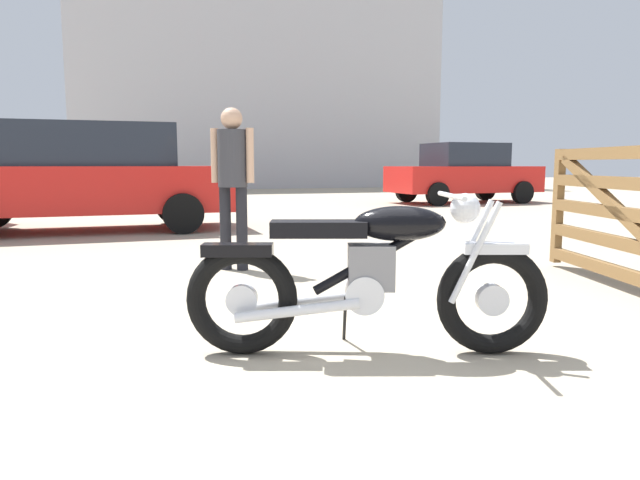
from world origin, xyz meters
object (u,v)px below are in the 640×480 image
(vintage_motorcycle, at_px, (370,277))
(dark_sedan_left, at_px, (464,173))
(red_hatchback_near, at_px, (74,174))
(bystander, at_px, (233,171))

(vintage_motorcycle, bearing_deg, dark_sedan_left, 74.04)
(vintage_motorcycle, height_order, red_hatchback_near, red_hatchback_near)
(vintage_motorcycle, distance_m, dark_sedan_left, 13.93)
(red_hatchback_near, bearing_deg, vintage_motorcycle, -74.47)
(vintage_motorcycle, xyz_separation_m, bystander, (-0.58, 2.92, 0.57))
(vintage_motorcycle, relative_size, dark_sedan_left, 0.47)
(vintage_motorcycle, relative_size, red_hatchback_near, 0.42)
(vintage_motorcycle, xyz_separation_m, red_hatchback_near, (-2.85, 6.99, 0.49))
(vintage_motorcycle, height_order, dark_sedan_left, dark_sedan_left)
(bystander, bearing_deg, red_hatchback_near, 53.86)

